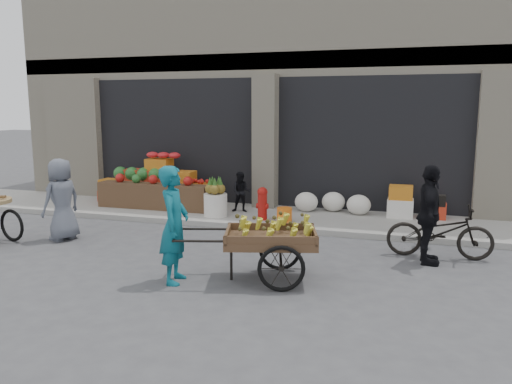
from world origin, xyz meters
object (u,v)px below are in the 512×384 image
(vendor_woman, at_px, (174,225))
(bicycle, at_px, (440,232))
(vendor_grey, at_px, (62,200))
(fire_hydrant, at_px, (262,202))
(banana_cart, at_px, (267,235))
(cyclist, at_px, (429,215))
(seated_person, at_px, (241,192))
(orange_bucket, at_px, (284,215))
(pineapple_bin, at_px, (216,205))

(vendor_woman, height_order, bicycle, vendor_woman)
(vendor_woman, height_order, vendor_grey, vendor_woman)
(fire_hydrant, relative_size, banana_cart, 0.30)
(banana_cart, xyz_separation_m, cyclist, (2.26, 1.53, 0.13))
(fire_hydrant, distance_m, bicycle, 3.77)
(bicycle, bearing_deg, seated_person, 62.30)
(cyclist, bearing_deg, vendor_woman, 117.50)
(banana_cart, xyz_separation_m, vendor_woman, (-1.26, -0.45, 0.17))
(seated_person, bearing_deg, bicycle, -35.78)
(fire_hydrant, relative_size, bicycle, 0.41)
(fire_hydrant, height_order, cyclist, cyclist)
(bicycle, bearing_deg, orange_bucket, 64.19)
(banana_cart, height_order, cyclist, cyclist)
(banana_cart, distance_m, vendor_woman, 1.35)
(vendor_woman, xyz_separation_m, vendor_grey, (-3.10, 1.49, -0.07))
(orange_bucket, distance_m, bicycle, 3.30)
(orange_bucket, height_order, bicycle, bicycle)
(seated_person, bearing_deg, cyclist, -41.25)
(orange_bucket, height_order, vendor_grey, vendor_grey)
(seated_person, distance_m, bicycle, 4.68)
(pineapple_bin, bearing_deg, bicycle, -17.28)
(vendor_woman, distance_m, vendor_grey, 3.44)
(pineapple_bin, height_order, orange_bucket, pineapple_bin)
(orange_bucket, relative_size, banana_cart, 0.13)
(fire_hydrant, relative_size, cyclist, 0.44)
(cyclist, bearing_deg, orange_bucket, 56.41)
(fire_hydrant, bearing_deg, pineapple_bin, 177.40)
(pineapple_bin, distance_m, orange_bucket, 1.61)
(orange_bucket, bearing_deg, bicycle, -23.90)
(fire_hydrant, bearing_deg, bicycle, -21.52)
(vendor_grey, bearing_deg, orange_bucket, 136.73)
(seated_person, xyz_separation_m, vendor_woman, (0.49, -4.42, 0.27))
(pineapple_bin, relative_size, orange_bucket, 1.62)
(pineapple_bin, distance_m, vendor_grey, 3.23)
(orange_bucket, relative_size, bicycle, 0.19)
(pineapple_bin, bearing_deg, banana_cart, -57.38)
(fire_hydrant, bearing_deg, vendor_woman, -93.13)
(seated_person, distance_m, vendor_grey, 3.92)
(bicycle, bearing_deg, pineapple_bin, 70.81)
(vendor_grey, relative_size, cyclist, 0.97)
(fire_hydrant, distance_m, vendor_grey, 4.02)
(vendor_woman, relative_size, bicycle, 0.99)
(pineapple_bin, height_order, seated_person, seated_person)
(banana_cart, bearing_deg, cyclist, 18.63)
(seated_person, height_order, bicycle, seated_person)
(pineapple_bin, height_order, fire_hydrant, fire_hydrant)
(seated_person, relative_size, banana_cart, 0.39)
(bicycle, distance_m, cyclist, 0.57)
(cyclist, bearing_deg, pineapple_bin, 65.51)
(bicycle, bearing_deg, vendor_woman, 120.75)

